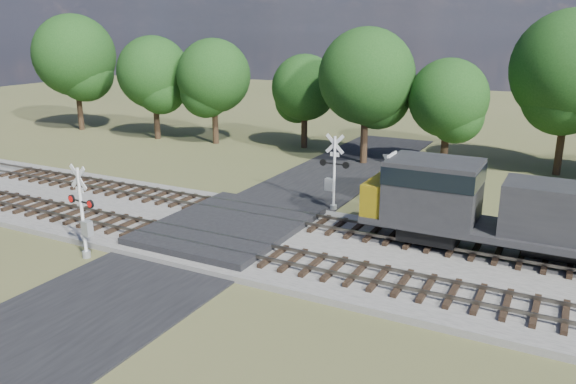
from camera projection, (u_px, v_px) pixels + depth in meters
The scene contains 10 objects.
ground at pixel (225, 236), 29.06m from camera, with size 160.00×160.00×0.00m, color #4B532C.
ballast_bed at pixel (418, 266), 25.00m from camera, with size 140.00×10.00×0.30m, color gray.
road at pixel (225, 235), 29.05m from camera, with size 7.00×60.00×0.08m, color black.
crossing_panel at pixel (230, 227), 29.40m from camera, with size 7.00×9.00×0.62m, color #262628.
track_near at pixel (257, 252), 25.86m from camera, with size 140.00×2.60×0.33m.
track_far at pixel (304, 221), 30.11m from camera, with size 140.00×2.60×0.33m.
crossing_signal_near at pixel (84, 220), 25.76m from camera, with size 1.79×0.43×4.46m.
crossing_signal_far at pixel (333, 179), 32.67m from camera, with size 1.84×0.40×4.57m.
equipment_shed at pixel (417, 183), 34.01m from camera, with size 5.10×5.10×2.65m.
treeline at pixel (474, 78), 40.57m from camera, with size 81.55×11.16×11.80m.
Camera 1 is at (15.54, -22.63, 10.35)m, focal length 35.00 mm.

